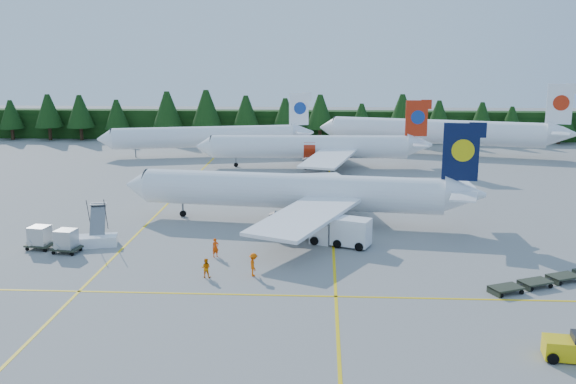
{
  "coord_description": "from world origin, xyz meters",
  "views": [
    {
      "loc": [
        4.8,
        -52.18,
        18.44
      ],
      "look_at": [
        1.22,
        14.88,
        3.5
      ],
      "focal_mm": 40.0,
      "sensor_mm": 36.0,
      "label": 1
    }
  ],
  "objects_px": {
    "airliner_navy": "(285,191)",
    "service_truck": "(341,231)",
    "baggage_tug": "(571,347)",
    "airliner_red": "(306,147)",
    "airstairs": "(97,237)"
  },
  "relations": [
    {
      "from": "baggage_tug",
      "to": "service_truck",
      "type": "bearing_deg",
      "value": 128.34
    },
    {
      "from": "airliner_navy",
      "to": "service_truck",
      "type": "height_order",
      "value": "airliner_navy"
    },
    {
      "from": "airstairs",
      "to": "baggage_tug",
      "type": "height_order",
      "value": "airstairs"
    },
    {
      "from": "airstairs",
      "to": "airliner_red",
      "type": "bearing_deg",
      "value": 52.14
    },
    {
      "from": "airliner_navy",
      "to": "baggage_tug",
      "type": "xyz_separation_m",
      "value": [
        19.22,
        -31.17,
        -2.57
      ]
    },
    {
      "from": "airstairs",
      "to": "baggage_tug",
      "type": "relative_size",
      "value": 1.76
    },
    {
      "from": "airliner_navy",
      "to": "airliner_red",
      "type": "height_order",
      "value": "airliner_navy"
    },
    {
      "from": "airliner_red",
      "to": "service_truck",
      "type": "bearing_deg",
      "value": -85.99
    },
    {
      "from": "airliner_navy",
      "to": "baggage_tug",
      "type": "distance_m",
      "value": 36.71
    },
    {
      "from": "airliner_navy",
      "to": "airstairs",
      "type": "height_order",
      "value": "airliner_navy"
    },
    {
      "from": "airliner_navy",
      "to": "service_truck",
      "type": "xyz_separation_m",
      "value": [
        5.87,
        -8.44,
        -2.0
      ]
    },
    {
      "from": "airliner_red",
      "to": "airliner_navy",
      "type": "bearing_deg",
      "value": -94.45
    },
    {
      "from": "airstairs",
      "to": "baggage_tug",
      "type": "xyz_separation_m",
      "value": [
        36.81,
        -21.56,
        0.05
      ]
    },
    {
      "from": "airstairs",
      "to": "service_truck",
      "type": "relative_size",
      "value": 0.92
    },
    {
      "from": "airstairs",
      "to": "service_truck",
      "type": "bearing_deg",
      "value": -11.32
    }
  ]
}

